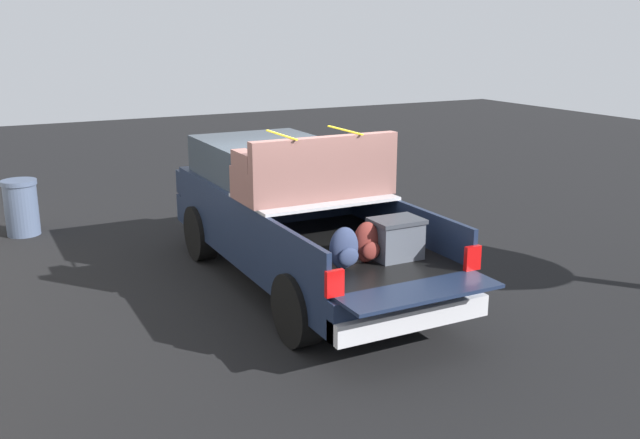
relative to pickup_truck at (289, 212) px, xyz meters
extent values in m
plane|color=black|center=(-0.38, 0.00, -0.98)|extent=(40.00, 40.00, 0.00)
cube|color=#162138|center=(-0.38, 0.00, -0.35)|extent=(5.50, 1.92, 0.44)
cube|color=black|center=(-1.58, 0.00, -0.11)|extent=(2.80, 1.80, 0.04)
cube|color=#162138|center=(-1.58, 0.93, 0.12)|extent=(2.80, 0.06, 0.50)
cube|color=#162138|center=(-1.58, -0.93, 0.12)|extent=(2.80, 0.06, 0.50)
cube|color=#162138|center=(-0.21, 0.00, 0.12)|extent=(0.06, 1.80, 0.50)
cube|color=#162138|center=(-3.25, 0.00, -0.11)|extent=(0.55, 1.80, 0.04)
cube|color=#B2B2B7|center=(-0.80, 0.00, 0.39)|extent=(1.25, 1.92, 0.04)
cube|color=#162138|center=(0.97, 0.00, 0.12)|extent=(2.30, 1.92, 0.50)
cube|color=#2D3842|center=(0.87, 0.00, 0.65)|extent=(1.94, 1.76, 0.55)
cube|color=#162138|center=(2.32, 0.00, 0.06)|extent=(0.40, 1.82, 0.38)
cube|color=#B2B2B7|center=(-3.10, 0.00, -0.45)|extent=(0.24, 1.92, 0.24)
cube|color=red|center=(-3.00, 0.88, 0.05)|extent=(0.06, 0.20, 0.28)
cube|color=red|center=(-3.00, -0.88, 0.05)|extent=(0.06, 0.20, 0.28)
cylinder|color=black|center=(1.37, 0.88, -0.55)|extent=(0.86, 0.30, 0.86)
cylinder|color=black|center=(1.37, -0.88, -0.55)|extent=(0.86, 0.30, 0.86)
cylinder|color=black|center=(-2.13, 0.88, -0.55)|extent=(0.86, 0.30, 0.86)
cylinder|color=black|center=(-2.13, -0.88, -0.55)|extent=(0.86, 0.30, 0.86)
cube|color=#474C56|center=(-2.25, -0.35, 0.13)|extent=(0.40, 0.55, 0.43)
cube|color=#31353C|center=(-2.25, -0.35, 0.37)|extent=(0.44, 0.59, 0.05)
ellipsoid|color=maroon|center=(-2.21, 0.04, 0.15)|extent=(0.20, 0.33, 0.48)
ellipsoid|color=maroon|center=(-2.32, 0.04, 0.08)|extent=(0.09, 0.23, 0.21)
ellipsoid|color=#283351|center=(-2.30, 0.38, 0.15)|extent=(0.20, 0.36, 0.49)
ellipsoid|color=#283351|center=(-2.41, 0.38, 0.08)|extent=(0.09, 0.25, 0.21)
cube|color=brown|center=(-0.80, 0.00, 0.62)|extent=(0.82, 2.04, 0.42)
cube|color=brown|center=(-1.13, 0.00, 1.03)|extent=(0.16, 2.04, 0.40)
cube|color=brown|center=(-0.75, 0.92, 0.94)|extent=(0.58, 0.20, 0.22)
cube|color=brown|center=(-0.75, -0.92, 0.94)|extent=(0.58, 0.20, 0.22)
cube|color=yellow|center=(-0.80, 0.46, 1.24)|extent=(0.92, 0.03, 0.02)
cube|color=yellow|center=(-0.80, -0.46, 1.24)|extent=(0.92, 0.03, 0.02)
cylinder|color=#3F4C66|center=(4.11, 3.24, -0.53)|extent=(0.56, 0.56, 0.90)
cylinder|color=#3F4C66|center=(4.11, 3.24, -0.04)|extent=(0.60, 0.60, 0.08)
camera|label=1|loc=(-8.89, 4.10, 2.55)|focal=39.69mm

